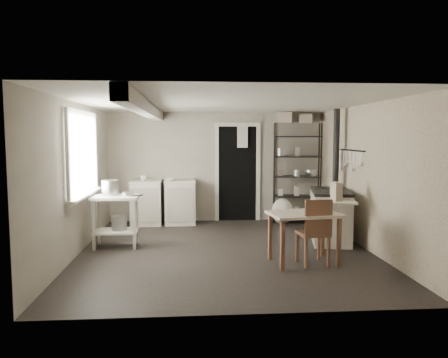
{
  "coord_description": "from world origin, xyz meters",
  "views": [
    {
      "loc": [
        -0.53,
        -6.71,
        1.78
      ],
      "look_at": [
        0.0,
        0.3,
        1.1
      ],
      "focal_mm": 35.0,
      "sensor_mm": 36.0,
      "label": 1
    }
  ],
  "objects": [
    {
      "name": "utensil_rail",
      "position": [
        2.19,
        0.6,
        1.55
      ],
      "size": [
        0.06,
        1.2,
        0.44
      ],
      "primitive_type": null,
      "color": "#BCBBBE",
      "rests_on": "wall_right"
    },
    {
      "name": "doorway",
      "position": [
        0.45,
        2.47,
        1.0
      ],
      "size": [
        0.96,
        0.1,
        2.08
      ],
      "primitive_type": null,
      "color": "silver",
      "rests_on": "ground"
    },
    {
      "name": "ceiling",
      "position": [
        0.0,
        0.0,
        2.3
      ],
      "size": [
        5.0,
        5.0,
        0.0
      ],
      "primitive_type": "plane",
      "rotation": [
        3.14,
        0.0,
        0.0
      ],
      "color": "silver",
      "rests_on": "wall_back"
    },
    {
      "name": "stockpot",
      "position": [
        -1.83,
        0.39,
        0.94
      ],
      "size": [
        0.34,
        0.34,
        0.29
      ],
      "primitive_type": "cylinder",
      "rotation": [
        0.0,
        0.0,
        0.32
      ],
      "color": "#BCBBBE",
      "rests_on": "prep_table"
    },
    {
      "name": "ceiling_beam",
      "position": [
        -1.2,
        0.0,
        2.2
      ],
      "size": [
        0.18,
        5.0,
        0.18
      ],
      "primitive_type": null,
      "color": "silver",
      "rests_on": "ceiling"
    },
    {
      "name": "prep_table",
      "position": [
        -1.75,
        0.34,
        0.4
      ],
      "size": [
        0.74,
        0.53,
        0.84
      ],
      "primitive_type": null,
      "rotation": [
        0.0,
        0.0,
        0.01
      ],
      "color": "silver",
      "rests_on": "ground"
    },
    {
      "name": "mixing_bowl",
      "position": [
        -0.97,
        2.1,
        0.95
      ],
      "size": [
        0.33,
        0.33,
        0.06
      ],
      "primitive_type": "imported",
      "rotation": [
        0.0,
        0.0,
        -0.38
      ],
      "color": "white",
      "rests_on": "base_cabinets"
    },
    {
      "name": "floor_crock",
      "position": [
        1.54,
        0.02,
        0.08
      ],
      "size": [
        0.15,
        0.15,
        0.15
      ],
      "primitive_type": "cylinder",
      "rotation": [
        0.0,
        0.0,
        0.27
      ],
      "color": "white",
      "rests_on": "ground"
    },
    {
      "name": "wall_back",
      "position": [
        0.0,
        2.5,
        1.15
      ],
      "size": [
        4.5,
        0.02,
        2.3
      ],
      "primitive_type": "cube",
      "color": "#A59D8D",
      "rests_on": "ground"
    },
    {
      "name": "wall_front",
      "position": [
        0.0,
        -2.5,
        1.15
      ],
      "size": [
        4.5,
        0.02,
        2.3
      ],
      "primitive_type": "cube",
      "color": "#A59D8D",
      "rests_on": "ground"
    },
    {
      "name": "storage_box_a",
      "position": [
        1.4,
        2.24,
        2.01
      ],
      "size": [
        0.38,
        0.36,
        0.21
      ],
      "primitive_type": "cube",
      "rotation": [
        0.0,
        0.0,
        -0.33
      ],
      "color": "beige",
      "rests_on": "shelf_rack"
    },
    {
      "name": "shelf_jar",
      "position": [
        1.34,
        2.27,
        1.38
      ],
      "size": [
        0.12,
        0.12,
        0.21
      ],
      "primitive_type": "imported",
      "rotation": [
        0.0,
        0.0,
        0.34
      ],
      "color": "white",
      "rests_on": "shelf_rack"
    },
    {
      "name": "storage_box_b",
      "position": [
        1.86,
        2.24,
        1.99
      ],
      "size": [
        0.34,
        0.33,
        0.17
      ],
      "primitive_type": "cube",
      "rotation": [
        0.0,
        0.0,
        -0.42
      ],
      "color": "beige",
      "rests_on": "shelf_rack"
    },
    {
      "name": "wall_left",
      "position": [
        -2.25,
        0.0,
        1.15
      ],
      "size": [
        0.02,
        5.0,
        2.3
      ],
      "primitive_type": "cube",
      "color": "#A59D8D",
      "rests_on": "ground"
    },
    {
      "name": "oats_box",
      "position": [
        1.72,
        -0.13,
        1.01
      ],
      "size": [
        0.15,
        0.21,
        0.29
      ],
      "primitive_type": "cube",
      "rotation": [
        0.0,
        0.0,
        0.17
      ],
      "color": "beige",
      "rests_on": "side_ledge"
    },
    {
      "name": "counter_cup",
      "position": [
        -1.49,
        2.12,
        0.97
      ],
      "size": [
        0.16,
        0.16,
        0.1
      ],
      "primitive_type": "imported",
      "rotation": [
        0.0,
        0.0,
        -0.21
      ],
      "color": "white",
      "rests_on": "base_cabinets"
    },
    {
      "name": "wallpaper_panel",
      "position": [
        2.24,
        0.0,
        1.15
      ],
      "size": [
        0.01,
        5.0,
        2.3
      ],
      "primitive_type": null,
      "color": "#C0B39C",
      "rests_on": "wall_right"
    },
    {
      "name": "wall_right",
      "position": [
        2.25,
        0.0,
        1.15
      ],
      "size": [
        0.02,
        5.0,
        2.3
      ],
      "primitive_type": "cube",
      "color": "#A59D8D",
      "rests_on": "ground"
    },
    {
      "name": "base_cabinets",
      "position": [
        -1.11,
        2.18,
        0.46
      ],
      "size": [
        1.39,
        0.63,
        0.9
      ],
      "primitive_type": null,
      "rotation": [
        0.0,
        0.0,
        0.03
      ],
      "color": "beige",
      "rests_on": "ground"
    },
    {
      "name": "floor",
      "position": [
        0.0,
        0.0,
        0.0
      ],
      "size": [
        5.0,
        5.0,
        0.0
      ],
      "primitive_type": "plane",
      "color": "black",
      "rests_on": "ground"
    },
    {
      "name": "bucket",
      "position": [
        -1.7,
        0.34,
        0.39
      ],
      "size": [
        0.3,
        0.3,
        0.26
      ],
      "primitive_type": "cylinder",
      "rotation": [
        0.0,
        0.0,
        -0.34
      ],
      "color": "#BCBBBE",
      "rests_on": "prep_table"
    },
    {
      "name": "stovepipe",
      "position": [
        2.05,
        0.91,
        1.59
      ],
      "size": [
        0.13,
        0.13,
        1.36
      ],
      "primitive_type": null,
      "rotation": [
        0.0,
        0.0,
        -0.28
      ],
      "color": "black",
      "rests_on": "stove"
    },
    {
      "name": "work_table",
      "position": [
        1.05,
        -0.77,
        0.38
      ],
      "size": [
        1.03,
        0.78,
        0.72
      ],
      "primitive_type": null,
      "rotation": [
        0.0,
        0.0,
        0.13
      ],
      "color": "beige",
      "rests_on": "ground"
    },
    {
      "name": "stove",
      "position": [
        1.83,
        0.47,
        0.44
      ],
      "size": [
        0.83,
        1.22,
        0.88
      ],
      "primitive_type": null,
      "rotation": [
        0.0,
        0.0,
        -0.21
      ],
      "color": "beige",
      "rests_on": "ground"
    },
    {
      "name": "saucepan",
      "position": [
        -1.54,
        0.29,
        0.85
      ],
      "size": [
        0.2,
        0.2,
        0.1
      ],
      "primitive_type": "cylinder",
      "rotation": [
        0.0,
        0.0,
        -0.09
      ],
      "color": "#BCBBBE",
      "rests_on": "prep_table"
    },
    {
      "name": "table_cup",
      "position": [
        1.27,
        -0.93,
        0.81
      ],
      "size": [
        0.13,
        0.13,
        0.1
      ],
      "primitive_type": "imported",
      "rotation": [
        0.0,
        0.0,
        -0.27
      ],
      "color": "white",
      "rests_on": "work_table"
    },
    {
      "name": "chair",
      "position": [
        1.16,
        -0.84,
        0.48
      ],
      "size": [
        0.43,
        0.45,
        0.94
      ],
      "primitive_type": null,
      "rotation": [
        0.0,
        0.0,
        0.12
      ],
      "color": "brown",
      "rests_on": "ground"
    },
    {
      "name": "flour_sack",
      "position": [
        1.33,
        2.02,
        0.24
      ],
      "size": [
        0.52,
        0.47,
        0.52
      ],
      "primitive_type": "ellipsoid",
      "rotation": [
        0.0,
        0.0,
        0.26
      ],
      "color": "silver",
      "rests_on": "ground"
    },
    {
      "name": "shelf_rack",
      "position": [
        1.67,
        2.22,
        0.95
      ],
      "size": [
        1.03,
        0.53,
        2.07
      ],
      "primitive_type": null,
      "rotation": [
        0.0,
        0.0,
        -0.16
      ],
      "color": "black",
      "rests_on": "ground"
    },
    {
      "name": "window",
      "position": [
        -2.22,
        0.2,
        1.5
      ],
      "size": [
        0.12,
        1.76,
        1.28
      ],
      "primitive_type": null,
      "color": "silver",
      "rests_on": "wall_left"
    },
    {
      "name": "side_ledge",
      "position": [
        1.76,
        -0.19,
        0.43
      ],
      "size": [
        0.55,
        0.35,
        0.79
      ],
      "primitive_type": null,
      "rotation": [
        0.0,
        0.0,
        -0.16
      ],
      "color": "silver",
      "rests_on": "ground"
    }
  ]
}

